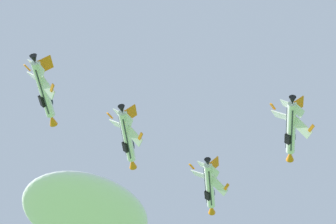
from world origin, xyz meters
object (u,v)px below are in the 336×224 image
Objects in this scene: fighter_jet_left_wing at (127,138)px; fighter_jet_right_wing at (291,129)px; fighter_jet_lead at (210,187)px; fighter_jet_left_outer at (44,91)px.

fighter_jet_left_wing reaches higher than fighter_jet_right_wing.
fighter_jet_right_wing is (24.80, -19.72, -0.21)m from fighter_jet_left_wing.
fighter_jet_left_outer reaches higher than fighter_jet_lead.
fighter_jet_left_wing is 1.00× the size of fighter_jet_right_wing.
fighter_jet_lead is 39.36m from fighter_jet_left_outer.
fighter_jet_left_wing reaches higher than fighter_jet_lead.
fighter_jet_left_wing is (-20.95, -1.21, 0.83)m from fighter_jet_lead.
fighter_jet_right_wing is 47.41m from fighter_jet_left_outer.
fighter_jet_lead is 1.00× the size of fighter_jet_left_wing.
fighter_jet_right_wing is (3.85, -20.92, 0.62)m from fighter_jet_lead.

